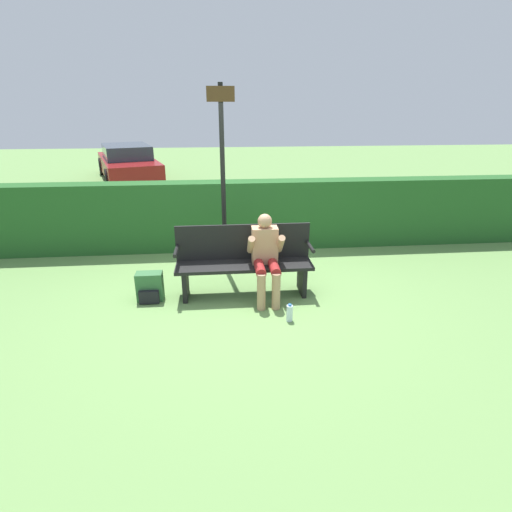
{
  "coord_description": "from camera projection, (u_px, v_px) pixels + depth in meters",
  "views": [
    {
      "loc": [
        -0.31,
        -4.99,
        2.49
      ],
      "look_at": [
        0.15,
        -0.1,
        0.61
      ],
      "focal_mm": 28.0,
      "sensor_mm": 36.0,
      "label": 1
    }
  ],
  "objects": [
    {
      "name": "ground_plane",
      "position": [
        245.0,
        294.0,
        5.56
      ],
      "size": [
        40.0,
        40.0,
        0.0
      ],
      "primitive_type": "plane",
      "color": "#668E4C"
    },
    {
      "name": "hedge_back",
      "position": [
        237.0,
        215.0,
        7.16
      ],
      "size": [
        12.0,
        0.43,
        1.22
      ],
      "color": "#235623",
      "rests_on": "ground"
    },
    {
      "name": "park_bench",
      "position": [
        244.0,
        260.0,
        5.46
      ],
      "size": [
        1.85,
        0.45,
        0.95
      ],
      "color": "black",
      "rests_on": "ground"
    },
    {
      "name": "person_seated",
      "position": [
        266.0,
        254.0,
        5.28
      ],
      "size": [
        0.48,
        0.65,
        1.14
      ],
      "color": "tan",
      "rests_on": "ground"
    },
    {
      "name": "backpack",
      "position": [
        150.0,
        287.0,
        5.35
      ],
      "size": [
        0.35,
        0.26,
        0.39
      ],
      "color": "#336638",
      "rests_on": "ground"
    },
    {
      "name": "water_bottle",
      "position": [
        290.0,
        313.0,
        4.85
      ],
      "size": [
        0.08,
        0.08,
        0.23
      ],
      "color": "silver",
      "rests_on": "ground"
    },
    {
      "name": "signpost",
      "position": [
        223.0,
        173.0,
        5.87
      ],
      "size": [
        0.39,
        0.09,
        2.76
      ],
      "color": "black",
      "rests_on": "ground"
    },
    {
      "name": "parked_car",
      "position": [
        128.0,
        163.0,
        13.74
      ],
      "size": [
        2.98,
        4.81,
        1.18
      ],
      "rotation": [
        0.0,
        0.0,
        1.89
      ],
      "color": "maroon",
      "rests_on": "ground"
    }
  ]
}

